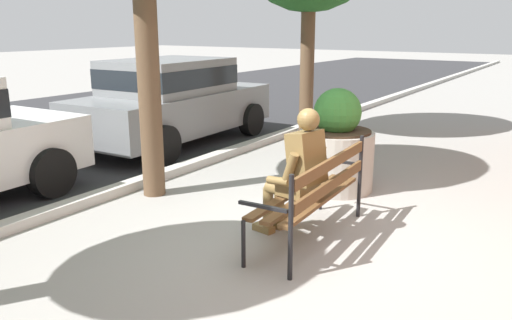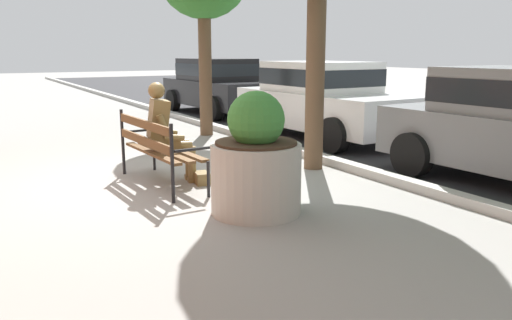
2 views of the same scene
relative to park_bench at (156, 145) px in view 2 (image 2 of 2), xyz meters
The scene contains 8 objects.
ground_plane 0.57m from the park_bench, 153.50° to the right, with size 80.00×80.00×0.00m, color gray.
street_surface 7.44m from the park_bench, 91.18° to the left, with size 60.00×9.00×0.01m, color #2D2D30.
curb_stone 2.87m from the park_bench, 93.10° to the left, with size 60.00×0.20×0.12m, color #B2AFA8.
park_bench is the anchor object (origin of this frame).
bronze_statue_seated 0.25m from the park_bench, 100.25° to the left, with size 0.73×0.79×1.37m.
concrete_planter 1.78m from the park_bench, 18.17° to the left, with size 1.00×1.00×1.36m.
parked_car_black 8.16m from the park_bench, 148.71° to the left, with size 4.17×2.07×1.56m.
parked_car_white 4.70m from the park_bench, 115.55° to the left, with size 4.17×2.07×1.56m.
Camera 2 is at (6.64, -2.10, 1.77)m, focal length 36.21 mm.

